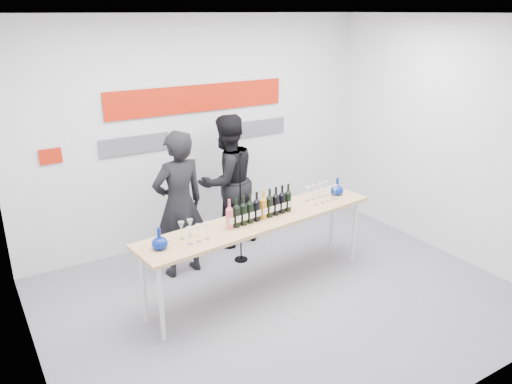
% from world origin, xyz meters
% --- Properties ---
extents(ground, '(5.00, 5.00, 0.00)m').
position_xyz_m(ground, '(0.00, 0.00, 0.00)').
color(ground, slate).
rests_on(ground, ground).
extents(back_wall, '(5.00, 0.04, 3.00)m').
position_xyz_m(back_wall, '(0.00, 2.00, 1.50)').
color(back_wall, silver).
rests_on(back_wall, ground).
extents(signage, '(3.38, 0.02, 0.79)m').
position_xyz_m(signage, '(-0.06, 1.97, 1.81)').
color(signage, '#B91C07').
rests_on(signage, back_wall).
extents(tasting_table, '(2.95, 0.89, 0.87)m').
position_xyz_m(tasting_table, '(-0.09, 0.31, 0.80)').
color(tasting_table, tan).
rests_on(tasting_table, ground).
extents(wine_bottles, '(0.89, 0.17, 0.33)m').
position_xyz_m(wine_bottles, '(-0.11, 0.29, 1.04)').
color(wine_bottles, '#CC5966').
rests_on(wine_bottles, tasting_table).
extents(decanter_left, '(0.16, 0.16, 0.21)m').
position_xyz_m(decanter_left, '(-1.30, 0.20, 0.98)').
color(decanter_left, navy).
rests_on(decanter_left, tasting_table).
extents(decanter_right, '(0.16, 0.16, 0.21)m').
position_xyz_m(decanter_right, '(1.13, 0.46, 0.98)').
color(decanter_right, navy).
rests_on(decanter_right, tasting_table).
extents(glasses_left, '(0.28, 0.23, 0.18)m').
position_xyz_m(glasses_left, '(-0.94, 0.20, 0.96)').
color(glasses_left, silver).
rests_on(glasses_left, tasting_table).
extents(glasses_right, '(0.38, 0.26, 0.18)m').
position_xyz_m(glasses_right, '(0.84, 0.41, 0.96)').
color(glasses_right, silver).
rests_on(glasses_right, tasting_table).
extents(presenter_left, '(0.68, 0.48, 1.78)m').
position_xyz_m(presenter_left, '(-0.70, 1.13, 0.89)').
color(presenter_left, black).
rests_on(presenter_left, ground).
extents(presenter_right, '(0.97, 0.81, 1.79)m').
position_xyz_m(presenter_right, '(0.17, 1.57, 0.89)').
color(presenter_right, black).
rests_on(presenter_right, ground).
extents(mic_stand, '(0.17, 0.17, 1.46)m').
position_xyz_m(mic_stand, '(0.06, 1.01, 0.44)').
color(mic_stand, black).
rests_on(mic_stand, ground).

